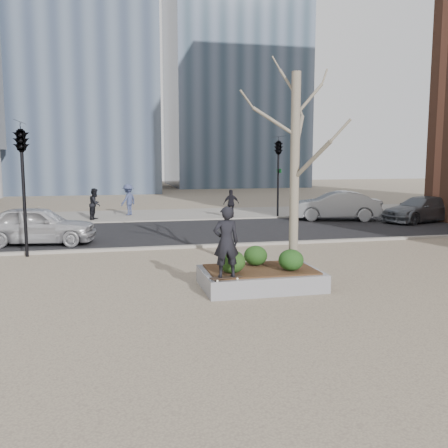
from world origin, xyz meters
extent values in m
plane|color=gray|center=(0.00, 0.00, 0.00)|extent=(120.00, 120.00, 0.00)
cube|color=black|center=(0.00, 10.00, 0.01)|extent=(60.00, 8.00, 0.02)
cube|color=gray|center=(0.00, 17.00, 0.01)|extent=(60.00, 6.00, 0.02)
cube|color=gray|center=(1.00, 0.00, 0.23)|extent=(3.00, 2.00, 0.45)
cube|color=#382314|center=(1.00, 0.00, 0.47)|extent=(2.70, 1.70, 0.04)
ellipsoid|color=#153611|center=(0.16, -0.33, 0.77)|extent=(0.67, 0.67, 0.57)
ellipsoid|color=#123511|center=(0.99, 0.39, 0.75)|extent=(0.62, 0.62, 0.53)
ellipsoid|color=#113611|center=(1.68, -0.39, 0.76)|extent=(0.63, 0.63, 0.54)
imported|color=black|center=(-0.10, -0.83, 1.36)|extent=(0.61, 0.41, 1.67)
imported|color=#BBBBBF|center=(-5.45, 7.98, 0.76)|extent=(4.55, 2.34, 1.48)
imported|color=gray|center=(8.99, 12.43, 0.78)|extent=(4.91, 2.92, 1.53)
imported|color=#555961|center=(12.96, 10.75, 0.67)|extent=(4.81, 3.00, 1.30)
imported|color=black|center=(-3.50, 15.52, 0.86)|extent=(0.87, 0.98, 1.67)
imported|color=#384166|center=(-1.69, 17.16, 0.92)|extent=(1.25, 1.32, 1.79)
imported|color=black|center=(3.86, 14.86, 0.79)|extent=(0.93, 0.45, 1.54)
camera|label=1|loc=(-2.71, -12.01, 3.31)|focal=40.00mm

